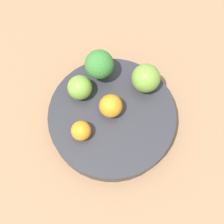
{
  "coord_description": "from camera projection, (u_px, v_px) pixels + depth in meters",
  "views": [
    {
      "loc": [
        0.06,
        0.2,
        0.57
      ],
      "look_at": [
        0.0,
        0.0,
        0.06
      ],
      "focal_mm": 50.0,
      "sensor_mm": 36.0,
      "label": 1
    }
  ],
  "objects": [
    {
      "name": "ground_plane",
      "position": [
        112.0,
        124.0,
        0.6
      ],
      "size": [
        6.0,
        6.0,
        0.0
      ],
      "primitive_type": "plane",
      "color": "gray"
    },
    {
      "name": "table_surface",
      "position": [
        112.0,
        122.0,
        0.59
      ],
      "size": [
        1.2,
        1.2,
        0.02
      ],
      "color": "#936D4C",
      "rests_on": "ground_plane"
    },
    {
      "name": "orange_front",
      "position": [
        81.0,
        131.0,
        0.52
      ],
      "size": [
        0.03,
        0.03,
        0.03
      ],
      "color": "orange",
      "rests_on": "bowl"
    },
    {
      "name": "orange_back",
      "position": [
        111.0,
        106.0,
        0.54
      ],
      "size": [
        0.04,
        0.04,
        0.04
      ],
      "color": "orange",
      "rests_on": "bowl"
    },
    {
      "name": "bowl",
      "position": [
        112.0,
        117.0,
        0.57
      ],
      "size": [
        0.23,
        0.23,
        0.03
      ],
      "color": "#2D2D33",
      "rests_on": "table_surface"
    },
    {
      "name": "broccoli",
      "position": [
        101.0,
        64.0,
        0.55
      ],
      "size": [
        0.05,
        0.05,
        0.07
      ],
      "color": "#8CB76B",
      "rests_on": "bowl"
    },
    {
      "name": "apple_green",
      "position": [
        146.0,
        78.0,
        0.55
      ],
      "size": [
        0.05,
        0.05,
        0.05
      ],
      "color": "olive",
      "rests_on": "bowl"
    },
    {
      "name": "apple_red",
      "position": [
        80.0,
        88.0,
        0.55
      ],
      "size": [
        0.04,
        0.04,
        0.04
      ],
      "color": "olive",
      "rests_on": "bowl"
    }
  ]
}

